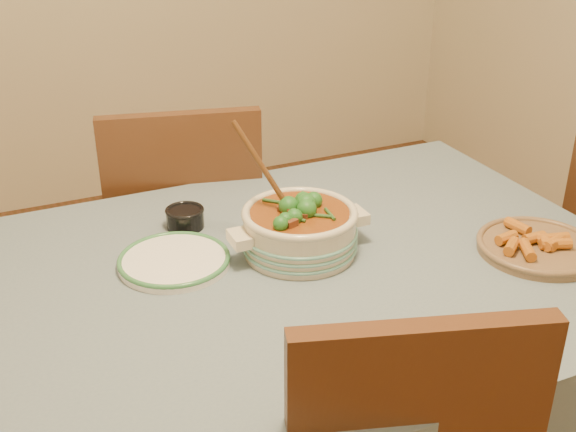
# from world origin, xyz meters

# --- Properties ---
(dining_table) EXTENTS (1.68, 1.08, 0.76)m
(dining_table) POSITION_xyz_m (0.00, 0.00, 0.66)
(dining_table) COLOR brown
(dining_table) RESTS_ON floor
(stew_casserole) EXTENTS (0.33, 0.27, 0.31)m
(stew_casserole) POSITION_xyz_m (0.12, 0.06, 0.82)
(stew_casserole) COLOR beige
(stew_casserole) RESTS_ON dining_table
(white_plate) EXTENTS (0.28, 0.28, 0.02)m
(white_plate) POSITION_xyz_m (-0.16, 0.12, 0.77)
(white_plate) COLOR white
(white_plate) RESTS_ON dining_table
(condiment_bowl) EXTENTS (0.11, 0.11, 0.05)m
(condiment_bowl) POSITION_xyz_m (-0.09, 0.29, 0.78)
(condiment_bowl) COLOR black
(condiment_bowl) RESTS_ON dining_table
(fried_plate) EXTENTS (0.29, 0.29, 0.05)m
(fried_plate) POSITION_xyz_m (0.62, -0.17, 0.77)
(fried_plate) COLOR #816247
(fried_plate) RESTS_ON dining_table
(chair_far) EXTENTS (0.54, 0.54, 0.96)m
(chair_far) POSITION_xyz_m (0.02, 0.68, 0.54)
(chair_far) COLOR #55311A
(chair_far) RESTS_ON floor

